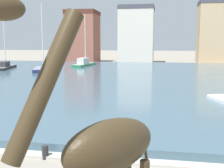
{
  "coord_description": "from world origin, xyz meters",
  "views": [
    {
      "loc": [
        4.12,
        -2.12,
        4.25
      ],
      "look_at": [
        1.67,
        11.71,
        2.2
      ],
      "focal_mm": 45.78,
      "sensor_mm": 36.0,
      "label": 1
    }
  ],
  "objects_px": {
    "sailboat_black": "(6,68)",
    "mooring_bollard": "(45,152)",
    "sailboat_navy": "(44,70)",
    "giraffe_statue": "(103,154)",
    "sailboat_green": "(85,65)"
  },
  "relations": [
    {
      "from": "sailboat_navy",
      "to": "mooring_bollard",
      "type": "distance_m",
      "value": 29.59
    },
    {
      "from": "mooring_bollard",
      "to": "giraffe_statue",
      "type": "bearing_deg",
      "value": -58.07
    },
    {
      "from": "sailboat_navy",
      "to": "giraffe_statue",
      "type": "bearing_deg",
      "value": -65.03
    },
    {
      "from": "sailboat_navy",
      "to": "sailboat_green",
      "type": "xyz_separation_m",
      "value": [
        3.34,
        9.28,
        0.12
      ]
    },
    {
      "from": "giraffe_statue",
      "to": "sailboat_green",
      "type": "height_order",
      "value": "sailboat_green"
    },
    {
      "from": "sailboat_green",
      "to": "mooring_bollard",
      "type": "relative_size",
      "value": 17.63
    },
    {
      "from": "sailboat_navy",
      "to": "sailboat_black",
      "type": "distance_m",
      "value": 7.35
    },
    {
      "from": "sailboat_black",
      "to": "mooring_bollard",
      "type": "relative_size",
      "value": 15.44
    },
    {
      "from": "sailboat_black",
      "to": "mooring_bollard",
      "type": "bearing_deg",
      "value": -57.56
    },
    {
      "from": "giraffe_statue",
      "to": "mooring_bollard",
      "type": "height_order",
      "value": "giraffe_statue"
    },
    {
      "from": "giraffe_statue",
      "to": "mooring_bollard",
      "type": "distance_m",
      "value": 6.63
    },
    {
      "from": "giraffe_statue",
      "to": "sailboat_black",
      "type": "xyz_separation_m",
      "value": [
        -22.05,
        34.79,
        -2.0
      ]
    },
    {
      "from": "sailboat_black",
      "to": "sailboat_green",
      "type": "relative_size",
      "value": 0.88
    },
    {
      "from": "giraffe_statue",
      "to": "sailboat_black",
      "type": "height_order",
      "value": "sailboat_black"
    },
    {
      "from": "sailboat_navy",
      "to": "mooring_bollard",
      "type": "relative_size",
      "value": 18.85
    }
  ]
}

